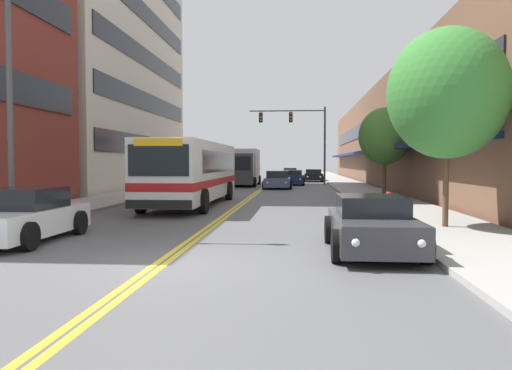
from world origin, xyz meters
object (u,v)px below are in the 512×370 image
object	(u,v)px
car_red_parked_left_mid	(212,180)
traffic_signal_mast	(300,129)
city_bus	(194,170)
car_slate_blue_moving_third	(278,180)
car_white_parked_left_near	(24,217)
box_truck	(242,167)
car_beige_moving_lead	(290,173)
car_dark_grey_parked_right_foreground	(372,226)
car_black_parked_right_mid	(313,176)
street_tree_right_near	(447,94)
fire_hydrant	(388,204)
street_tree_right_mid	(385,136)
street_lamp_left_near	(19,61)
car_navy_moving_second	(293,178)

from	to	relation	value
car_red_parked_left_mid	traffic_signal_mast	xyz separation A→B (m)	(7.21, 5.45, 4.49)
city_bus	car_slate_blue_moving_third	bearing A→B (deg)	77.08
car_white_parked_left_near	box_truck	xyz separation A→B (m)	(2.25, 30.63, 1.00)
car_red_parked_left_mid	box_truck	world-z (taller)	box_truck
car_beige_moving_lead	car_dark_grey_parked_right_foreground	bearing A→B (deg)	-87.04
car_red_parked_left_mid	traffic_signal_mast	bearing A→B (deg)	37.07
car_black_parked_right_mid	car_beige_moving_lead	size ratio (longest dim) A/B	1.08
street_tree_right_near	fire_hydrant	world-z (taller)	street_tree_right_near
traffic_signal_mast	car_red_parked_left_mid	bearing A→B (deg)	-142.93
street_tree_right_mid	fire_hydrant	xyz separation A→B (m)	(-1.76, -11.30, -2.98)
car_black_parked_right_mid	car_red_parked_left_mid	bearing A→B (deg)	-125.74
traffic_signal_mast	fire_hydrant	bearing A→B (deg)	-83.85
car_black_parked_right_mid	car_slate_blue_moving_third	bearing A→B (deg)	-102.48
street_lamp_left_near	street_tree_right_near	size ratio (longest dim) A/B	1.40
city_bus	car_white_parked_left_near	distance (m)	11.49
car_navy_moving_second	street_tree_right_mid	world-z (taller)	street_tree_right_mid
city_bus	car_black_parked_right_mid	size ratio (longest dim) A/B	2.68
street_lamp_left_near	street_tree_right_mid	distance (m)	20.32
street_tree_right_near	car_slate_blue_moving_third	bearing A→B (deg)	104.32
car_slate_blue_moving_third	street_tree_right_mid	distance (m)	11.71
car_slate_blue_moving_third	traffic_signal_mast	bearing A→B (deg)	77.63
car_white_parked_left_near	car_slate_blue_moving_third	xyz separation A→B (m)	(5.50, 26.20, -0.00)
car_beige_moving_lead	car_red_parked_left_mid	bearing A→B (deg)	-105.84
car_white_parked_left_near	street_tree_right_mid	xyz separation A→B (m)	(12.01, 16.92, 2.90)
car_slate_blue_moving_third	fire_hydrant	xyz separation A→B (m)	(4.75, -20.58, -0.07)
car_white_parked_left_near	car_beige_moving_lead	distance (m)	50.42
street_tree_right_near	street_lamp_left_near	bearing A→B (deg)	-171.53
city_bus	street_lamp_left_near	bearing A→B (deg)	-105.22
car_navy_moving_second	street_tree_right_mid	distance (m)	16.86
car_white_parked_left_near	car_dark_grey_parked_right_foreground	bearing A→B (deg)	-5.50
car_beige_moving_lead	street_tree_right_mid	distance (m)	33.78
car_red_parked_left_mid	street_lamp_left_near	xyz separation A→B (m)	(-0.68, -27.39, 4.25)
car_white_parked_left_near	car_black_parked_right_mid	distance (m)	41.50
car_dark_grey_parked_right_foreground	car_beige_moving_lead	size ratio (longest dim) A/B	1.02
car_beige_moving_lead	box_truck	xyz separation A→B (m)	(-3.85, -19.43, 1.01)
street_tree_right_mid	box_truck	bearing A→B (deg)	125.45
car_dark_grey_parked_right_foreground	car_black_parked_right_mid	distance (m)	41.43
car_red_parked_left_mid	box_truck	xyz separation A→B (m)	(2.26, 2.12, 1.04)
street_tree_right_mid	car_red_parked_left_mid	bearing A→B (deg)	136.05
city_bus	car_red_parked_left_mid	distance (m)	17.41
car_red_parked_left_mid	street_tree_right_near	distance (m)	28.24
traffic_signal_mast	street_tree_right_mid	size ratio (longest dim) A/B	1.41
city_bus	box_truck	xyz separation A→B (m)	(0.18, 19.37, -0.03)
car_slate_blue_moving_third	traffic_signal_mast	size ratio (longest dim) A/B	0.60
traffic_signal_mast	street_tree_right_near	distance (m)	31.34
car_white_parked_left_near	fire_hydrant	bearing A→B (deg)	28.73
car_red_parked_left_mid	car_beige_moving_lead	distance (m)	22.40
fire_hydrant	box_truck	bearing A→B (deg)	107.74
car_navy_moving_second	street_tree_right_mid	xyz separation A→B (m)	(5.37, -15.72, 2.91)
traffic_signal_mast	fire_hydrant	world-z (taller)	traffic_signal_mast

